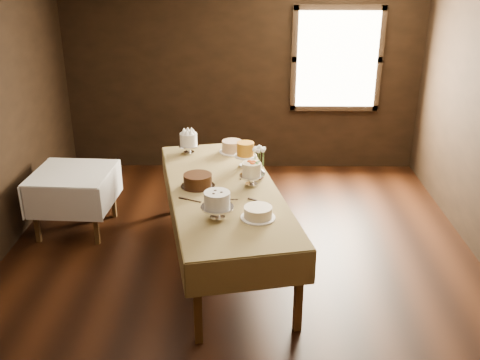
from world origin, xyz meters
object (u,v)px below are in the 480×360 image
at_px(display_table, 224,194).
at_px(side_table, 73,179).
at_px(cake_speckled, 232,147).
at_px(cake_server_b, 263,202).
at_px(cake_chocolate, 198,181).
at_px(cake_server_c, 210,176).
at_px(flower_vase, 259,172).
at_px(cake_server_e, 194,201).
at_px(cake_server_a, 230,200).
at_px(cake_flowers, 251,175).
at_px(cake_meringue, 189,144).
at_px(cake_server_d, 244,173).
at_px(cake_cream, 258,213).
at_px(cake_swirl, 217,207).
at_px(cake_caramel, 245,156).

xyz_separation_m(display_table, side_table, (-1.73, 0.68, -0.13)).
height_order(cake_speckled, cake_server_b, cake_speckled).
bearing_deg(cake_chocolate, cake_server_c, 69.90).
bearing_deg(flower_vase, cake_server_e, -136.94).
distance_m(cake_chocolate, cake_server_c, 0.31).
bearing_deg(cake_server_a, cake_flowers, 54.08).
xyz_separation_m(cake_meringue, cake_server_a, (0.52, -1.28, -0.11)).
relative_size(cake_server_a, cake_server_d, 1.00).
height_order(cake_cream, cake_server_e, cake_cream).
height_order(cake_cream, cake_server_c, cake_cream).
xyz_separation_m(display_table, cake_flowers, (0.28, 0.08, 0.17)).
xyz_separation_m(cake_chocolate, cake_server_e, (-0.01, -0.34, -0.06)).
relative_size(side_table, cake_swirl, 2.80).
xyz_separation_m(cake_swirl, cake_cream, (0.36, 0.01, -0.07)).
distance_m(cake_meringue, cake_server_c, 0.75).
xyz_separation_m(cake_server_a, cake_server_c, (-0.23, 0.59, 0.00)).
bearing_deg(display_table, cake_server_b, -41.35).
xyz_separation_m(cake_cream, cake_server_a, (-0.26, 0.37, -0.05)).
bearing_deg(cake_server_b, side_table, -175.05).
relative_size(cake_flowers, cake_server_e, 1.05).
bearing_deg(side_table, cake_server_a, -28.24).
bearing_deg(cake_server_b, cake_swirl, -110.57).
distance_m(cake_meringue, cake_flowers, 1.17).
relative_size(cake_speckled, cake_server_c, 1.24).
distance_m(cake_speckled, cake_caramel, 0.47).
xyz_separation_m(side_table, cake_server_c, (1.58, -0.38, 0.20)).
bearing_deg(cake_speckled, cake_server_d, -78.05).
relative_size(cake_server_b, cake_server_c, 1.00).
height_order(cake_speckled, cake_cream, cake_speckled).
bearing_deg(cake_server_d, flower_vase, -114.28).
distance_m(cake_server_c, cake_server_e, 0.63).
xyz_separation_m(cake_meringue, cake_chocolate, (0.19, -0.97, -0.05)).
height_order(cake_chocolate, cake_server_e, cake_chocolate).
relative_size(cake_swirl, cake_cream, 1.04).
bearing_deg(flower_vase, cake_cream, -91.51).
bearing_deg(cake_caramel, cake_flowers, -83.00).
height_order(cake_chocolate, cake_flowers, cake_flowers).
relative_size(display_table, cake_server_e, 11.78).
bearing_deg(cake_caramel, cake_meringue, 148.43).
relative_size(display_table, cake_flowers, 11.26).
height_order(side_table, cake_server_c, cake_server_c).
bearing_deg(cake_flowers, cake_swirl, -112.12).
bearing_deg(cake_chocolate, cake_swirl, -71.66).
xyz_separation_m(cake_swirl, cake_server_b, (0.41, 0.33, -0.11)).
xyz_separation_m(display_table, cake_swirl, (-0.03, -0.67, 0.18)).
xyz_separation_m(cake_flowers, flower_vase, (0.08, 0.19, -0.04)).
bearing_deg(cake_swirl, cake_server_a, 75.19).
relative_size(cake_caramel, cake_server_d, 1.18).
bearing_deg(cake_flowers, cake_server_b, -75.45).
distance_m(side_table, cake_cream, 2.47).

